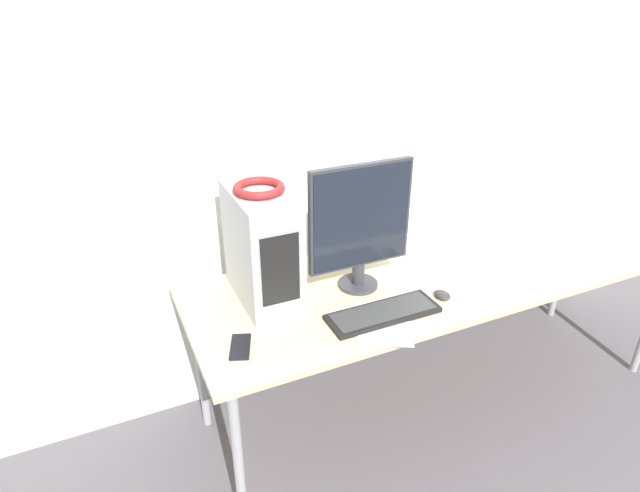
% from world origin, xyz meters
% --- Properties ---
extents(ground_plane, '(14.00, 14.00, 0.00)m').
position_xyz_m(ground_plane, '(0.00, 0.00, 0.00)').
color(ground_plane, '#565156').
extents(wall_back, '(8.00, 0.07, 2.70)m').
position_xyz_m(wall_back, '(-0.00, 0.90, 1.35)').
color(wall_back, silver).
rests_on(wall_back, ground_plane).
extents(desk, '(2.44, 0.77, 0.77)m').
position_xyz_m(desk, '(0.00, 0.38, 0.73)').
color(desk, '#D1BA8E').
rests_on(desk, ground_plane).
extents(pc_tower, '(0.22, 0.41, 0.48)m').
position_xyz_m(pc_tower, '(-0.86, 0.51, 1.01)').
color(pc_tower, '#9E9EA3').
rests_on(pc_tower, desk).
extents(headphones, '(0.20, 0.20, 0.03)m').
position_xyz_m(headphones, '(-0.86, 0.51, 1.27)').
color(headphones, maroon).
rests_on(headphones, pc_tower).
extents(monitor_main, '(0.46, 0.17, 0.56)m').
position_xyz_m(monitor_main, '(-0.46, 0.42, 1.07)').
color(monitor_main, '#333338').
rests_on(monitor_main, desk).
extents(keyboard, '(0.46, 0.16, 0.02)m').
position_xyz_m(keyboard, '(-0.48, 0.18, 0.78)').
color(keyboard, black).
rests_on(keyboard, desk).
extents(mouse, '(0.06, 0.08, 0.02)m').
position_xyz_m(mouse, '(-0.18, 0.19, 0.79)').
color(mouse, '#2D2D2D').
rests_on(mouse, desk).
extents(cell_phone, '(0.12, 0.16, 0.01)m').
position_xyz_m(cell_phone, '(-1.06, 0.22, 0.78)').
color(cell_phone, black).
rests_on(cell_phone, desk).
extents(paper_sheet_front, '(0.32, 0.36, 0.00)m').
position_xyz_m(paper_sheet_front, '(-0.51, 0.13, 0.77)').
color(paper_sheet_front, white).
rests_on(paper_sheet_front, desk).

